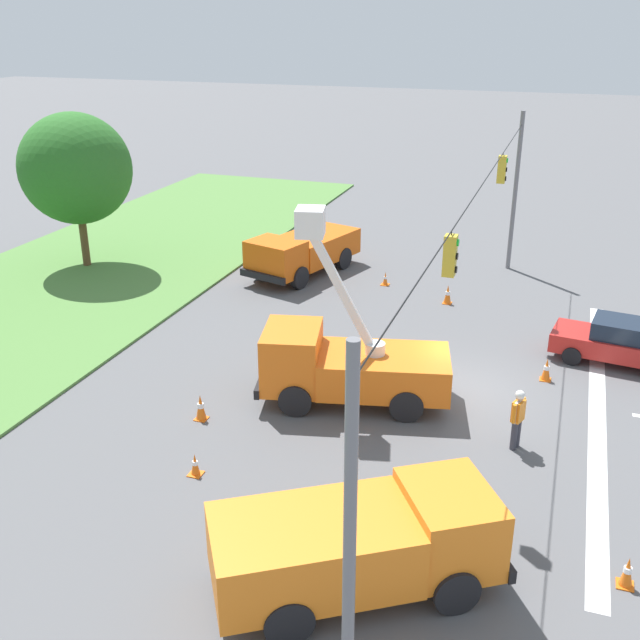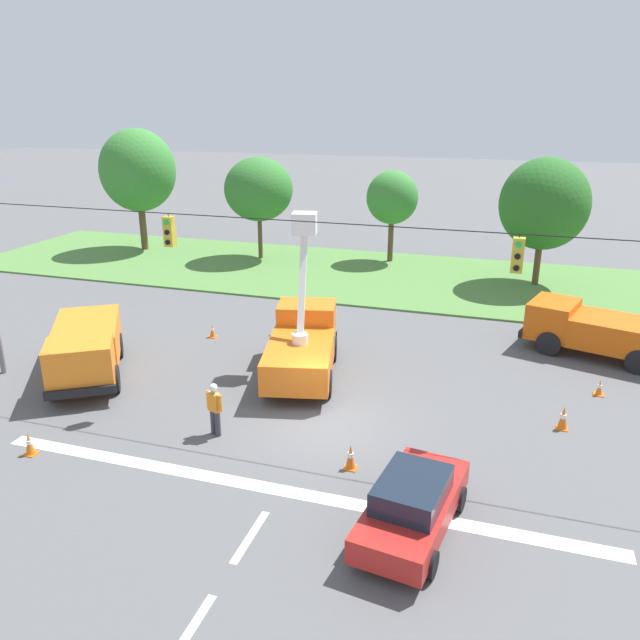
% 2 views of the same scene
% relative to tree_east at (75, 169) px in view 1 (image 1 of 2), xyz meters
% --- Properties ---
extents(ground_plane, '(200.00, 200.00, 0.00)m').
position_rel_tree_east_xyz_m(ground_plane, '(-6.75, -18.87, -4.63)').
color(ground_plane, '#565659').
extents(grass_verge, '(56.00, 12.00, 0.10)m').
position_rel_tree_east_xyz_m(grass_verge, '(-6.75, -0.87, -4.58)').
color(grass_verge, '#517F3D').
rests_on(grass_verge, ground).
extents(signal_gantry, '(26.20, 0.33, 7.20)m').
position_rel_tree_east_xyz_m(signal_gantry, '(-6.72, -18.87, -0.38)').
color(signal_gantry, slate).
rests_on(signal_gantry, ground).
extents(tree_east, '(4.82, 5.11, 7.14)m').
position_rel_tree_east_xyz_m(tree_east, '(0.00, 0.00, 0.00)').
color(tree_east, brown).
rests_on(tree_east, ground).
extents(utility_truck_bucket_lift, '(3.60, 6.16, 6.05)m').
position_rel_tree_east_xyz_m(utility_truck_bucket_lift, '(-8.66, -15.43, -3.31)').
color(utility_truck_bucket_lift, orange).
rests_on(utility_truck_bucket_lift, ground).
extents(utility_truck_support_near, '(5.15, 6.27, 2.09)m').
position_rel_tree_east_xyz_m(utility_truck_support_near, '(-16.41, -18.12, -3.45)').
color(utility_truck_support_near, orange).
rests_on(utility_truck_support_near, ground).
extents(utility_truck_support_far, '(6.42, 4.04, 2.00)m').
position_rel_tree_east_xyz_m(utility_truck_support_far, '(2.32, -9.98, -3.53)').
color(utility_truck_support_far, '#D6560F').
rests_on(utility_truck_support_far, ground).
extents(sedan_red, '(2.37, 4.50, 1.56)m').
position_rel_tree_east_xyz_m(sedan_red, '(-3.07, -23.47, -3.84)').
color(sedan_red, red).
rests_on(sedan_red, ground).
extents(road_worker, '(0.62, 0.37, 1.77)m').
position_rel_tree_east_xyz_m(road_worker, '(-9.75, -20.67, -3.63)').
color(road_worker, '#383842').
rests_on(road_worker, ground).
extents(traffic_cone_foreground_left, '(0.36, 0.36, 0.61)m').
position_rel_tree_east_xyz_m(traffic_cone_foreground_left, '(-13.78, -12.94, -4.34)').
color(traffic_cone_foreground_left, orange).
rests_on(traffic_cone_foreground_left, ground).
extents(traffic_cone_mid_left, '(0.36, 0.36, 0.80)m').
position_rel_tree_east_xyz_m(traffic_cone_mid_left, '(0.71, -16.98, -4.24)').
color(traffic_cone_mid_left, orange).
rests_on(traffic_cone_mid_left, ground).
extents(traffic_cone_mid_right, '(0.36, 0.36, 0.77)m').
position_rel_tree_east_xyz_m(traffic_cone_mid_right, '(-5.20, -21.24, -4.25)').
color(traffic_cone_mid_right, orange).
rests_on(traffic_cone_mid_right, ground).
extents(traffic_cone_near_bucket, '(0.36, 0.36, 0.81)m').
position_rel_tree_east_xyz_m(traffic_cone_near_bucket, '(-11.16, -11.75, -4.23)').
color(traffic_cone_near_bucket, orange).
rests_on(traffic_cone_near_bucket, ground).
extents(traffic_cone_lane_edge_a, '(0.36, 0.36, 0.59)m').
position_rel_tree_east_xyz_m(traffic_cone_lane_edge_a, '(2.08, -13.98, -4.36)').
color(traffic_cone_lane_edge_a, orange).
rests_on(traffic_cone_lane_edge_a, ground).
extents(traffic_cone_lane_edge_b, '(0.36, 0.36, 0.72)m').
position_rel_tree_east_xyz_m(traffic_cone_lane_edge_b, '(-14.52, -23.39, -4.28)').
color(traffic_cone_lane_edge_b, orange).
rests_on(traffic_cone_lane_edge_b, ground).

